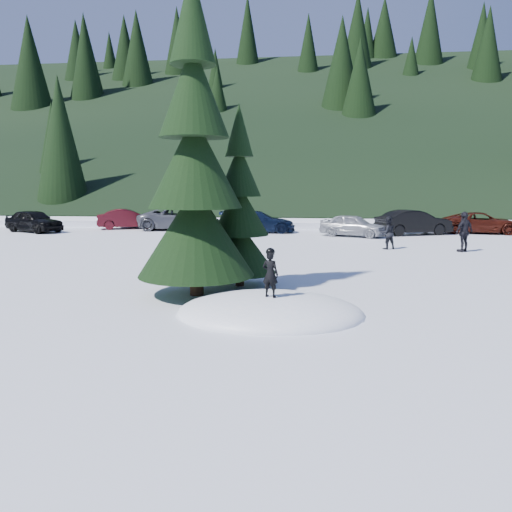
# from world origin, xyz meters

# --- Properties ---
(ground) EXTENTS (200.00, 200.00, 0.00)m
(ground) POSITION_xyz_m (0.00, 0.00, 0.00)
(ground) COLOR white
(ground) RESTS_ON ground
(snow_mound) EXTENTS (4.48, 3.52, 0.96)m
(snow_mound) POSITION_xyz_m (0.00, 0.00, 0.00)
(snow_mound) COLOR white
(snow_mound) RESTS_ON ground
(forest_hillside) EXTENTS (200.00, 60.00, 25.00)m
(forest_hillside) POSITION_xyz_m (0.00, 54.00, 12.50)
(forest_hillside) COLOR black
(forest_hillside) RESTS_ON ground
(spruce_tall) EXTENTS (3.20, 3.20, 8.60)m
(spruce_tall) POSITION_xyz_m (-2.20, 1.80, 3.32)
(spruce_tall) COLOR #322010
(spruce_tall) RESTS_ON ground
(spruce_short) EXTENTS (2.20, 2.20, 5.37)m
(spruce_short) POSITION_xyz_m (-1.20, 3.20, 2.10)
(spruce_short) COLOR #322010
(spruce_short) RESTS_ON ground
(child_skier) EXTENTS (0.46, 0.38, 1.07)m
(child_skier) POSITION_xyz_m (0.03, -0.27, 1.01)
(child_skier) COLOR black
(child_skier) RESTS_ON snow_mound
(adult_0) EXTENTS (0.90, 0.80, 1.54)m
(adult_0) POSITION_xyz_m (4.46, 12.39, 0.77)
(adult_0) COLOR black
(adult_0) RESTS_ON ground
(adult_1) EXTENTS (1.12, 1.00, 1.83)m
(adult_1) POSITION_xyz_m (7.75, 11.81, 0.91)
(adult_1) COLOR black
(adult_1) RESTS_ON ground
(car_0) EXTENTS (4.53, 3.28, 1.43)m
(car_0) POSITION_xyz_m (-16.67, 18.31, 0.72)
(car_0) COLOR black
(car_0) RESTS_ON ground
(car_1) EXTENTS (4.31, 2.89, 1.34)m
(car_1) POSITION_xyz_m (-11.59, 21.25, 0.67)
(car_1) COLOR #3E0B11
(car_1) RESTS_ON ground
(car_2) EXTENTS (5.73, 3.24, 1.51)m
(car_2) POSITION_xyz_m (-7.87, 20.87, 0.76)
(car_2) COLOR #52535B
(car_2) RESTS_ON ground
(car_3) EXTENTS (4.88, 2.32, 1.37)m
(car_3) POSITION_xyz_m (-2.51, 19.66, 0.69)
(car_3) COLOR black
(car_3) RESTS_ON ground
(car_4) EXTENTS (4.12, 2.98, 1.30)m
(car_4) POSITION_xyz_m (3.28, 17.91, 0.65)
(car_4) COLOR #94979C
(car_4) RESTS_ON ground
(car_5) EXTENTS (4.80, 3.13, 1.49)m
(car_5) POSITION_xyz_m (6.97, 19.33, 0.75)
(car_5) COLOR black
(car_5) RESTS_ON ground
(car_6) EXTENTS (4.94, 2.78, 1.30)m
(car_6) POSITION_xyz_m (11.34, 20.72, 0.65)
(car_6) COLOR #38110A
(car_6) RESTS_ON ground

